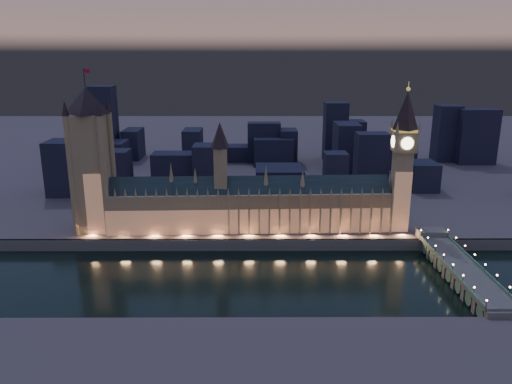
{
  "coord_description": "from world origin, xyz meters",
  "views": [
    {
      "loc": [
        3.66,
        -280.17,
        132.4
      ],
      "look_at": [
        5.0,
        55.0,
        38.0
      ],
      "focal_mm": 35.0,
      "sensor_mm": 36.0,
      "label": 1
    }
  ],
  "objects_px": {
    "victoria_tower": "(91,153)",
    "westminster_bridge": "(458,269)",
    "palace_of_westminster": "(248,205)",
    "elizabeth_tower": "(403,150)"
  },
  "relations": [
    {
      "from": "westminster_bridge",
      "to": "palace_of_westminster",
      "type": "bearing_deg",
      "value": 152.99
    },
    {
      "from": "victoria_tower",
      "to": "westminster_bridge",
      "type": "height_order",
      "value": "victoria_tower"
    },
    {
      "from": "palace_of_westminster",
      "to": "victoria_tower",
      "type": "relative_size",
      "value": 1.78
    },
    {
      "from": "victoria_tower",
      "to": "westminster_bridge",
      "type": "xyz_separation_m",
      "value": [
        237.04,
        -65.36,
        -58.23
      ]
    },
    {
      "from": "victoria_tower",
      "to": "westminster_bridge",
      "type": "distance_m",
      "value": 252.68
    },
    {
      "from": "elizabeth_tower",
      "to": "westminster_bridge",
      "type": "height_order",
      "value": "elizabeth_tower"
    },
    {
      "from": "elizabeth_tower",
      "to": "westminster_bridge",
      "type": "bearing_deg",
      "value": -73.76
    },
    {
      "from": "victoria_tower",
      "to": "westminster_bridge",
      "type": "relative_size",
      "value": 1.01
    },
    {
      "from": "victoria_tower",
      "to": "palace_of_westminster",
      "type": "bearing_deg",
      "value": -0.1
    },
    {
      "from": "elizabeth_tower",
      "to": "victoria_tower",
      "type": "bearing_deg",
      "value": -180.0
    }
  ]
}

